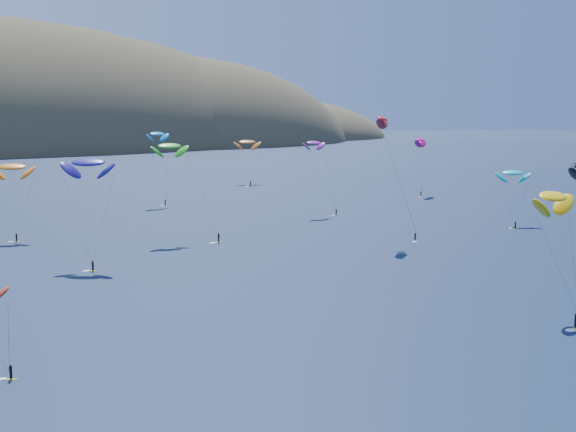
{
  "coord_description": "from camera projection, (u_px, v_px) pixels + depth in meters",
  "views": [
    {
      "loc": [
        -93.27,
        -37.69,
        28.37
      ],
      "look_at": [
        -13.94,
        80.0,
        9.0
      ],
      "focal_mm": 50.0,
      "sensor_mm": 36.0,
      "label": 1
    }
  ],
  "objects": [
    {
      "name": "kitesurfer_2",
      "position": [
        553.0,
        197.0,
        111.74
      ],
      "size": [
        11.66,
        12.26,
        18.56
      ],
      "rotation": [
        0.0,
        0.0,
        0.18
      ],
      "color": "#AADD18",
      "rests_on": "ground"
    },
    {
      "name": "kitesurfer_10",
      "position": [
        88.0,
        162.0,
        143.7
      ],
      "size": [
        10.23,
        12.61,
        21.23
      ],
      "rotation": [
        0.0,
        0.0,
        -0.74
      ],
      "color": "#AADD18",
      "rests_on": "ground"
    },
    {
      "name": "kitesurfer_9",
      "position": [
        382.0,
        119.0,
        167.88
      ],
      "size": [
        10.05,
        9.31,
        28.05
      ],
      "rotation": [
        0.0,
        0.0,
        0.77
      ],
      "color": "#AADD18",
      "rests_on": "ground"
    },
    {
      "name": "kitesurfer_4",
      "position": [
        157.0,
        134.0,
        232.85
      ],
      "size": [
        7.79,
        6.96,
        22.65
      ],
      "rotation": [
        0.0,
        0.0,
        0.19
      ],
      "color": "#AADD18",
      "rests_on": "ground"
    },
    {
      "name": "kitesurfer_11",
      "position": [
        247.0,
        142.0,
        298.66
      ],
      "size": [
        11.8,
        15.4,
        18.11
      ],
      "rotation": [
        0.0,
        0.0,
        -0.29
      ],
      "color": "#AADD18",
      "rests_on": "ground"
    },
    {
      "name": "kitesurfer_8",
      "position": [
        420.0,
        140.0,
        259.12
      ],
      "size": [
        9.43,
        9.76,
        20.18
      ],
      "rotation": [
        0.0,
        0.0,
        0.57
      ],
      "color": "#AADD18",
      "rests_on": "ground"
    },
    {
      "name": "kitesurfer_5",
      "position": [
        513.0,
        173.0,
        194.8
      ],
      "size": [
        10.37,
        10.87,
        14.7
      ],
      "rotation": [
        0.0,
        0.0,
        -0.79
      ],
      "color": "#AADD18",
      "rests_on": "ground"
    },
    {
      "name": "kitesurfer_1",
      "position": [
        12.0,
        167.0,
        172.25
      ],
      "size": [
        10.18,
        9.54,
        18.16
      ],
      "rotation": [
        0.0,
        0.0,
        -0.45
      ],
      "color": "#AADD18",
      "rests_on": "ground"
    },
    {
      "name": "kitesurfer_3",
      "position": [
        170.0,
        146.0,
        170.6
      ],
      "size": [
        11.08,
        12.5,
        22.35
      ],
      "rotation": [
        0.0,
        0.0,
        -0.08
      ],
      "color": "#AADD18",
      "rests_on": "ground"
    },
    {
      "name": "kitesurfer_6",
      "position": [
        314.0,
        143.0,
        211.89
      ],
      "size": [
        6.7,
        8.22,
        20.8
      ],
      "rotation": [
        0.0,
        0.0,
        -0.0
      ],
      "color": "#AADD18",
      "rests_on": "ground"
    }
  ]
}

